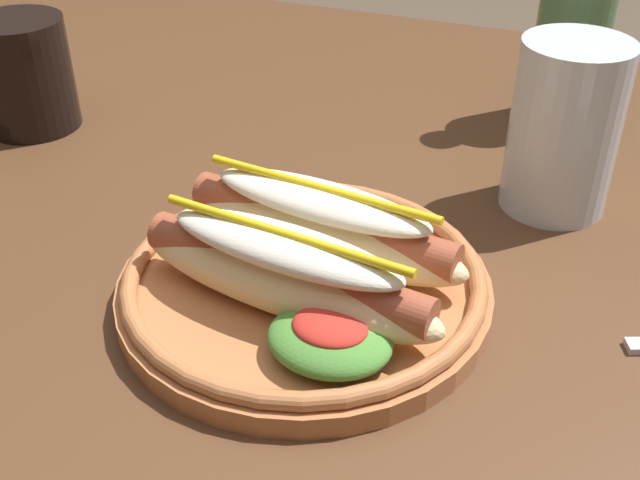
{
  "coord_description": "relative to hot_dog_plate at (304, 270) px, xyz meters",
  "views": [
    {
      "loc": [
        0.17,
        -0.49,
        1.07
      ],
      "look_at": [
        -0.0,
        -0.08,
        0.77
      ],
      "focal_mm": 43.93,
      "sensor_mm": 36.0,
      "label": 1
    }
  ],
  "objects": [
    {
      "name": "soda_cup",
      "position": [
        -0.35,
        0.16,
        0.03
      ],
      "size": [
        0.09,
        0.09,
        0.11
      ],
      "primitive_type": "cylinder",
      "color": "black",
      "rests_on": "dining_table"
    },
    {
      "name": "dining_table",
      "position": [
        -0.0,
        0.11,
        -0.11
      ],
      "size": [
        1.42,
        1.0,
        0.74
      ],
      "color": "#51331E",
      "rests_on": "ground_plane"
    },
    {
      "name": "glass_bottle",
      "position": [
        0.12,
        0.37,
        0.07
      ],
      "size": [
        0.07,
        0.07,
        0.24
      ],
      "color": "#4C7F51",
      "rests_on": "dining_table"
    },
    {
      "name": "water_cup",
      "position": [
        0.14,
        0.19,
        0.04
      ],
      "size": [
        0.08,
        0.08,
        0.14
      ],
      "primitive_type": "cylinder",
      "color": "silver",
      "rests_on": "dining_table"
    },
    {
      "name": "hot_dog_plate",
      "position": [
        0.0,
        0.0,
        0.0
      ],
      "size": [
        0.25,
        0.25,
        0.08
      ],
      "color": "#B77042",
      "rests_on": "dining_table"
    }
  ]
}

